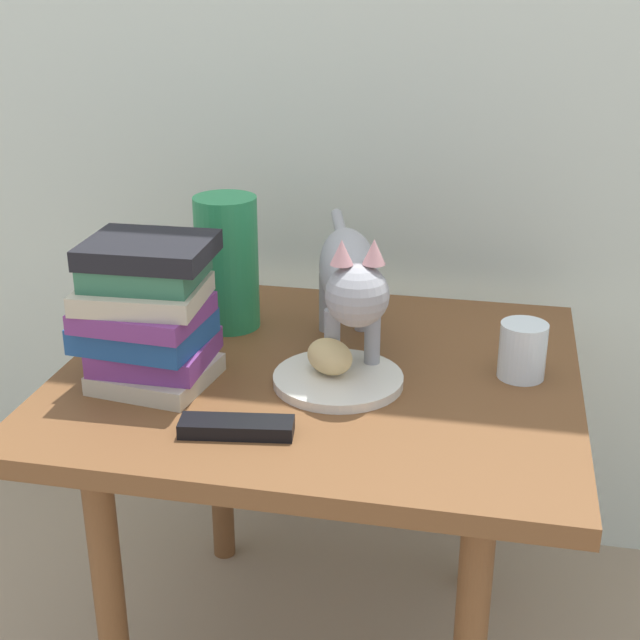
{
  "coord_description": "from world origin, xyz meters",
  "views": [
    {
      "loc": [
        0.25,
        -1.2,
        1.15
      ],
      "look_at": [
        0.0,
        0.0,
        0.64
      ],
      "focal_mm": 50.1,
      "sensor_mm": 36.0,
      "label": 1
    }
  ],
  "objects_px": {
    "cat": "(350,276)",
    "bread_roll": "(330,356)",
    "candle_jar": "(522,353)",
    "plate": "(338,380)",
    "green_vase": "(227,263)",
    "side_table": "(320,412)",
    "book_stack": "(148,313)",
    "tv_remote": "(237,427)"
  },
  "relations": [
    {
      "from": "bread_roll",
      "to": "green_vase",
      "type": "distance_m",
      "value": 0.28
    },
    {
      "from": "bread_roll",
      "to": "tv_remote",
      "type": "height_order",
      "value": "bread_roll"
    },
    {
      "from": "bread_roll",
      "to": "book_stack",
      "type": "height_order",
      "value": "book_stack"
    },
    {
      "from": "bread_roll",
      "to": "tv_remote",
      "type": "distance_m",
      "value": 0.2
    },
    {
      "from": "plate",
      "to": "candle_jar",
      "type": "relative_size",
      "value": 2.25
    },
    {
      "from": "side_table",
      "to": "book_stack",
      "type": "xyz_separation_m",
      "value": [
        -0.23,
        -0.09,
        0.18
      ]
    },
    {
      "from": "book_stack",
      "to": "side_table",
      "type": "bearing_deg",
      "value": 20.88
    },
    {
      "from": "cat",
      "to": "candle_jar",
      "type": "bearing_deg",
      "value": -4.49
    },
    {
      "from": "side_table",
      "to": "plate",
      "type": "xyz_separation_m",
      "value": [
        0.04,
        -0.05,
        0.08
      ]
    },
    {
      "from": "book_stack",
      "to": "tv_remote",
      "type": "bearing_deg",
      "value": -37.5
    },
    {
      "from": "cat",
      "to": "tv_remote",
      "type": "xyz_separation_m",
      "value": [
        -0.1,
        -0.27,
        -0.12
      ]
    },
    {
      "from": "side_table",
      "to": "candle_jar",
      "type": "relative_size",
      "value": 9.1
    },
    {
      "from": "bread_roll",
      "to": "candle_jar",
      "type": "bearing_deg",
      "value": 14.48
    },
    {
      "from": "green_vase",
      "to": "side_table",
      "type": "bearing_deg",
      "value": -36.57
    },
    {
      "from": "plate",
      "to": "candle_jar",
      "type": "bearing_deg",
      "value": 16.95
    },
    {
      "from": "side_table",
      "to": "bread_roll",
      "type": "xyz_separation_m",
      "value": [
        0.02,
        -0.04,
        0.11
      ]
    },
    {
      "from": "plate",
      "to": "cat",
      "type": "bearing_deg",
      "value": 90.96
    },
    {
      "from": "bread_roll",
      "to": "cat",
      "type": "xyz_separation_m",
      "value": [
        0.01,
        0.09,
        0.09
      ]
    },
    {
      "from": "cat",
      "to": "tv_remote",
      "type": "relative_size",
      "value": 3.12
    },
    {
      "from": "plate",
      "to": "green_vase",
      "type": "xyz_separation_m",
      "value": [
        -0.22,
        0.18,
        0.1
      ]
    },
    {
      "from": "side_table",
      "to": "green_vase",
      "type": "xyz_separation_m",
      "value": [
        -0.19,
        0.14,
        0.19
      ]
    },
    {
      "from": "bread_roll",
      "to": "plate",
      "type": "bearing_deg",
      "value": -30.35
    },
    {
      "from": "book_stack",
      "to": "candle_jar",
      "type": "xyz_separation_m",
      "value": [
        0.53,
        0.12,
        -0.07
      ]
    },
    {
      "from": "side_table",
      "to": "tv_remote",
      "type": "xyz_separation_m",
      "value": [
        -0.07,
        -0.22,
        0.08
      ]
    },
    {
      "from": "plate",
      "to": "book_stack",
      "type": "relative_size",
      "value": 0.89
    },
    {
      "from": "plate",
      "to": "green_vase",
      "type": "distance_m",
      "value": 0.31
    },
    {
      "from": "plate",
      "to": "bread_roll",
      "type": "distance_m",
      "value": 0.04
    },
    {
      "from": "book_stack",
      "to": "bread_roll",
      "type": "bearing_deg",
      "value": 11.56
    },
    {
      "from": "plate",
      "to": "bread_roll",
      "type": "bearing_deg",
      "value": 149.65
    },
    {
      "from": "book_stack",
      "to": "tv_remote",
      "type": "distance_m",
      "value": 0.23
    },
    {
      "from": "cat",
      "to": "candle_jar",
      "type": "relative_size",
      "value": 5.51
    },
    {
      "from": "side_table",
      "to": "green_vase",
      "type": "relative_size",
      "value": 3.47
    },
    {
      "from": "bread_roll",
      "to": "candle_jar",
      "type": "xyz_separation_m",
      "value": [
        0.28,
        0.07,
        -0.0
      ]
    },
    {
      "from": "cat",
      "to": "tv_remote",
      "type": "bearing_deg",
      "value": -110.41
    },
    {
      "from": "cat",
      "to": "green_vase",
      "type": "bearing_deg",
      "value": 159.49
    },
    {
      "from": "green_vase",
      "to": "tv_remote",
      "type": "height_order",
      "value": "green_vase"
    },
    {
      "from": "plate",
      "to": "side_table",
      "type": "bearing_deg",
      "value": 128.97
    },
    {
      "from": "plate",
      "to": "book_stack",
      "type": "bearing_deg",
      "value": -170.78
    },
    {
      "from": "candle_jar",
      "to": "tv_remote",
      "type": "distance_m",
      "value": 0.44
    },
    {
      "from": "bread_roll",
      "to": "cat",
      "type": "distance_m",
      "value": 0.13
    },
    {
      "from": "plate",
      "to": "cat",
      "type": "relative_size",
      "value": 0.41
    },
    {
      "from": "cat",
      "to": "bread_roll",
      "type": "bearing_deg",
      "value": -97.88
    }
  ]
}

